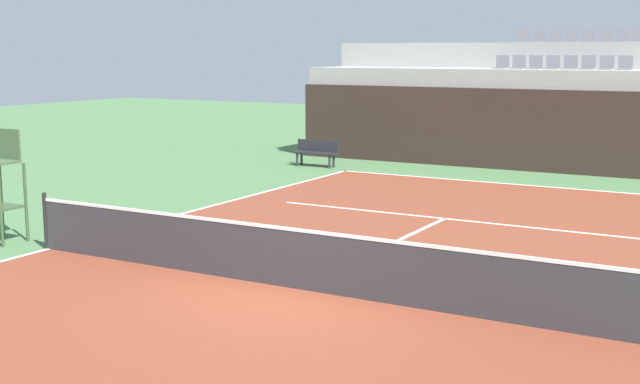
# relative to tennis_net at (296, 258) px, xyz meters

# --- Properties ---
(ground_plane) EXTENTS (80.00, 80.00, 0.00)m
(ground_plane) POSITION_rel_tennis_net_xyz_m (0.00, 0.00, -0.51)
(ground_plane) COLOR #477042
(court_surface) EXTENTS (11.00, 24.00, 0.01)m
(court_surface) POSITION_rel_tennis_net_xyz_m (0.00, 0.00, -0.50)
(court_surface) COLOR brown
(court_surface) RESTS_ON ground_plane
(baseline_far) EXTENTS (11.00, 0.10, 0.00)m
(baseline_far) POSITION_rel_tennis_net_xyz_m (0.00, 11.95, -0.50)
(baseline_far) COLOR white
(baseline_far) RESTS_ON court_surface
(sideline_left) EXTENTS (0.10, 24.00, 0.00)m
(sideline_left) POSITION_rel_tennis_net_xyz_m (-5.45, 0.00, -0.50)
(sideline_left) COLOR white
(sideline_left) RESTS_ON court_surface
(service_line_far) EXTENTS (8.26, 0.10, 0.00)m
(service_line_far) POSITION_rel_tennis_net_xyz_m (0.00, 6.40, -0.50)
(service_line_far) COLOR white
(service_line_far) RESTS_ON court_surface
(centre_service_line) EXTENTS (0.10, 6.40, 0.00)m
(centre_service_line) POSITION_rel_tennis_net_xyz_m (0.00, 3.20, -0.50)
(centre_service_line) COLOR white
(centre_service_line) RESTS_ON court_surface
(back_wall) EXTENTS (17.00, 0.30, 2.53)m
(back_wall) POSITION_rel_tennis_net_xyz_m (0.00, 14.87, 0.76)
(back_wall) COLOR #33231E
(back_wall) RESTS_ON ground_plane
(stands_tier_lower) EXTENTS (17.00, 2.40, 3.12)m
(stands_tier_lower) POSITION_rel_tennis_net_xyz_m (0.00, 16.22, 1.05)
(stands_tier_lower) COLOR #9E9E99
(stands_tier_lower) RESTS_ON ground_plane
(stands_tier_upper) EXTENTS (17.00, 2.40, 3.98)m
(stands_tier_upper) POSITION_rel_tennis_net_xyz_m (0.00, 18.62, 1.48)
(stands_tier_upper) COLOR #9E9E99
(stands_tier_upper) RESTS_ON ground_plane
(seating_row_lower) EXTENTS (4.31, 0.44, 0.44)m
(seating_row_lower) POSITION_rel_tennis_net_xyz_m (0.00, 16.31, 2.74)
(seating_row_lower) COLOR slate
(seating_row_lower) RESTS_ON stands_tier_lower
(seating_row_upper) EXTENTS (4.31, 0.44, 0.44)m
(seating_row_upper) POSITION_rel_tennis_net_xyz_m (0.00, 18.71, 3.60)
(seating_row_upper) COLOR slate
(seating_row_upper) RESTS_ON stands_tier_upper
(tennis_net) EXTENTS (11.08, 0.08, 1.07)m
(tennis_net) POSITION_rel_tennis_net_xyz_m (0.00, 0.00, 0.00)
(tennis_net) COLOR black
(tennis_net) RESTS_ON court_surface
(umpire_chair) EXTENTS (0.76, 0.66, 2.20)m
(umpire_chair) POSITION_rel_tennis_net_xyz_m (-6.70, 0.06, 0.68)
(umpire_chair) COLOR #334C2D
(umpire_chair) RESTS_ON ground_plane
(player_bench) EXTENTS (1.50, 0.40, 0.85)m
(player_bench) POSITION_rel_tennis_net_xyz_m (-6.77, 12.48, -0.00)
(player_bench) COLOR #232328
(player_bench) RESTS_ON ground_plane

